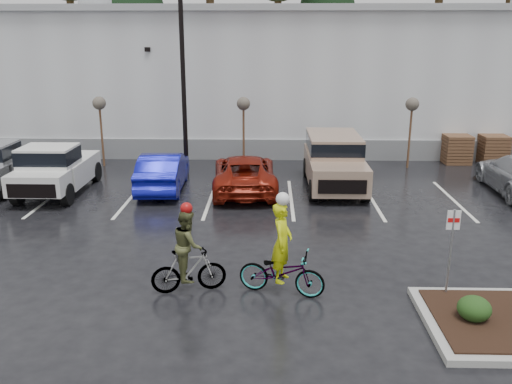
{
  "coord_description": "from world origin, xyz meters",
  "views": [
    {
      "loc": [
        -0.3,
        -11.27,
        5.96
      ],
      "look_at": [
        -0.71,
        4.49,
        1.3
      ],
      "focal_mm": 38.0,
      "sensor_mm": 36.0,
      "label": 1
    }
  ],
  "objects_px": {
    "pallet_stack_b": "(493,149)",
    "suv_tan": "(335,163)",
    "sapling_mid": "(243,107)",
    "cyclist_olive": "(188,260)",
    "pallet_stack_a": "(456,149)",
    "car_blue": "(163,171)",
    "sapling_east": "(412,108)",
    "fire_lane_sign": "(451,243)",
    "cyclist_hivis": "(282,264)",
    "lamppost": "(182,39)",
    "sapling_west": "(99,107)",
    "car_red": "(245,173)",
    "pickup_white": "(59,167)",
    "pickup_silver": "(1,162)"
  },
  "relations": [
    {
      "from": "pallet_stack_b",
      "to": "suv_tan",
      "type": "xyz_separation_m",
      "value": [
        -7.95,
        -4.42,
        0.35
      ]
    },
    {
      "from": "sapling_mid",
      "to": "cyclist_olive",
      "type": "relative_size",
      "value": 1.43
    },
    {
      "from": "pallet_stack_a",
      "to": "car_blue",
      "type": "distance_m",
      "value": 13.85
    },
    {
      "from": "sapling_east",
      "to": "car_blue",
      "type": "bearing_deg",
      "value": -159.91
    },
    {
      "from": "fire_lane_sign",
      "to": "cyclist_hivis",
      "type": "distance_m",
      "value": 3.86
    },
    {
      "from": "sapling_mid",
      "to": "pallet_stack_a",
      "type": "distance_m",
      "value": 10.26
    },
    {
      "from": "lamppost",
      "to": "sapling_mid",
      "type": "height_order",
      "value": "lamppost"
    },
    {
      "from": "sapling_east",
      "to": "car_blue",
      "type": "distance_m",
      "value": 11.33
    },
    {
      "from": "cyclist_olive",
      "to": "lamppost",
      "type": "bearing_deg",
      "value": -4.62
    },
    {
      "from": "sapling_west",
      "to": "sapling_mid",
      "type": "bearing_deg",
      "value": 0.0
    },
    {
      "from": "sapling_west",
      "to": "car_red",
      "type": "relative_size",
      "value": 0.63
    },
    {
      "from": "lamppost",
      "to": "suv_tan",
      "type": "distance_m",
      "value": 8.16
    },
    {
      "from": "sapling_mid",
      "to": "pallet_stack_a",
      "type": "height_order",
      "value": "sapling_mid"
    },
    {
      "from": "cyclist_olive",
      "to": "pallet_stack_b",
      "type": "bearing_deg",
      "value": -55.93
    },
    {
      "from": "lamppost",
      "to": "cyclist_hivis",
      "type": "bearing_deg",
      "value": -71.0
    },
    {
      "from": "cyclist_olive",
      "to": "pallet_stack_a",
      "type": "bearing_deg",
      "value": -51.76
    },
    {
      "from": "suv_tan",
      "to": "pickup_white",
      "type": "bearing_deg",
      "value": -176.07
    },
    {
      "from": "pallet_stack_b",
      "to": "pickup_white",
      "type": "xyz_separation_m",
      "value": [
        -18.64,
        -5.15,
        0.3
      ]
    },
    {
      "from": "pallet_stack_a",
      "to": "cyclist_hivis",
      "type": "height_order",
      "value": "cyclist_hivis"
    },
    {
      "from": "cyclist_olive",
      "to": "pickup_white",
      "type": "bearing_deg",
      "value": 23.15
    },
    {
      "from": "sapling_east",
      "to": "fire_lane_sign",
      "type": "relative_size",
      "value": 1.45
    },
    {
      "from": "sapling_east",
      "to": "pallet_stack_b",
      "type": "bearing_deg",
      "value": 13.39
    },
    {
      "from": "pallet_stack_b",
      "to": "car_blue",
      "type": "xyz_separation_m",
      "value": [
        -14.68,
        -4.83,
        0.07
      ]
    },
    {
      "from": "cyclist_hivis",
      "to": "cyclist_olive",
      "type": "bearing_deg",
      "value": 103.7
    },
    {
      "from": "pallet_stack_a",
      "to": "pickup_silver",
      "type": "bearing_deg",
      "value": -166.97
    },
    {
      "from": "pickup_white",
      "to": "cyclist_olive",
      "type": "distance_m",
      "value": 10.46
    },
    {
      "from": "pallet_stack_b",
      "to": "pickup_white",
      "type": "bearing_deg",
      "value": -164.55
    },
    {
      "from": "pickup_white",
      "to": "car_blue",
      "type": "distance_m",
      "value": 3.99
    },
    {
      "from": "sapling_west",
      "to": "pallet_stack_b",
      "type": "distance_m",
      "value": 18.34
    },
    {
      "from": "cyclist_olive",
      "to": "cyclist_hivis",
      "type": "bearing_deg",
      "value": -104.87
    },
    {
      "from": "sapling_mid",
      "to": "sapling_west",
      "type": "bearing_deg",
      "value": 180.0
    },
    {
      "from": "suv_tan",
      "to": "cyclist_olive",
      "type": "relative_size",
      "value": 2.29
    },
    {
      "from": "pallet_stack_b",
      "to": "cyclist_olive",
      "type": "relative_size",
      "value": 0.61
    },
    {
      "from": "fire_lane_sign",
      "to": "car_blue",
      "type": "xyz_separation_m",
      "value": [
        -8.28,
        8.97,
        -0.66
      ]
    },
    {
      "from": "lamppost",
      "to": "pickup_silver",
      "type": "bearing_deg",
      "value": -160.29
    },
    {
      "from": "sapling_mid",
      "to": "fire_lane_sign",
      "type": "xyz_separation_m",
      "value": [
        5.3,
        -12.8,
        -1.32
      ]
    },
    {
      "from": "pickup_silver",
      "to": "cyclist_olive",
      "type": "bearing_deg",
      "value": -45.66
    },
    {
      "from": "pallet_stack_a",
      "to": "pickup_silver",
      "type": "height_order",
      "value": "pickup_silver"
    },
    {
      "from": "lamppost",
      "to": "pickup_silver",
      "type": "height_order",
      "value": "lamppost"
    },
    {
      "from": "lamppost",
      "to": "fire_lane_sign",
      "type": "distance_m",
      "value": 14.78
    },
    {
      "from": "sapling_west",
      "to": "car_red",
      "type": "height_order",
      "value": "sapling_west"
    },
    {
      "from": "pallet_stack_b",
      "to": "car_red",
      "type": "bearing_deg",
      "value": -156.65
    },
    {
      "from": "cyclist_hivis",
      "to": "sapling_east",
      "type": "bearing_deg",
      "value": -10.36
    },
    {
      "from": "sapling_east",
      "to": "car_red",
      "type": "bearing_deg",
      "value": -151.48
    },
    {
      "from": "lamppost",
      "to": "pallet_stack_a",
      "type": "relative_size",
      "value": 6.83
    },
    {
      "from": "pallet_stack_a",
      "to": "suv_tan",
      "type": "bearing_deg",
      "value": -144.72
    },
    {
      "from": "fire_lane_sign",
      "to": "pickup_white",
      "type": "xyz_separation_m",
      "value": [
        -12.24,
        8.65,
        -0.43
      ]
    },
    {
      "from": "cyclist_olive",
      "to": "car_red",
      "type": "bearing_deg",
      "value": -19.62
    },
    {
      "from": "car_blue",
      "to": "cyclist_olive",
      "type": "distance_m",
      "value": 9.01
    },
    {
      "from": "car_red",
      "to": "cyclist_hivis",
      "type": "distance_m",
      "value": 8.75
    }
  ]
}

